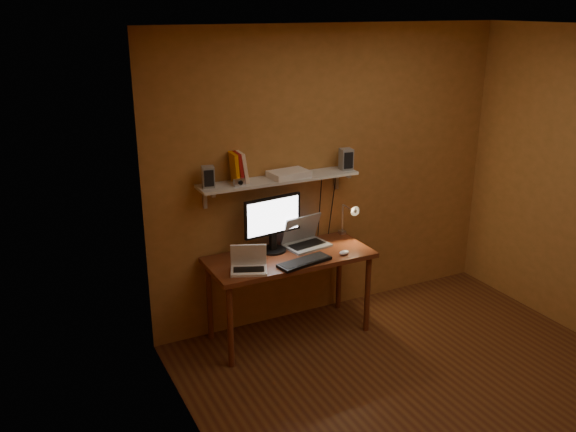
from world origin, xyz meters
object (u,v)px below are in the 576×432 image
speaker_right (346,159)px  router (289,174)px  mouse (344,253)px  desk_lamp (349,216)px  keyboard (304,262)px  speaker_left (208,177)px  shelf_camera (239,182)px  desk (290,265)px  laptop (304,238)px  wall_shelf (279,180)px  monitor (273,221)px  netbook (249,263)px

speaker_right → router: (-0.56, -0.00, -0.07)m
mouse → desk_lamp: desk_lamp is taller
keyboard → router: router is taller
speaker_left → speaker_right: size_ratio=0.91×
speaker_right → shelf_camera: speaker_right is taller
speaker_right → router: bearing=-171.7°
desk → shelf_camera: 0.84m
desk → laptop: 0.30m
mouse → wall_shelf: bearing=129.6°
keyboard → router: bearing=72.1°
wall_shelf → speaker_right: (0.64, -0.01, 0.11)m
wall_shelf → keyboard: wall_shelf is taller
desk → wall_shelf: size_ratio=1.00×
keyboard → router: size_ratio=1.42×
wall_shelf → speaker_left: bearing=179.5°
desk_lamp → router: size_ratio=1.15×
monitor → netbook: size_ratio=1.57×
monitor → laptop: (0.30, -0.00, -0.20)m
netbook → speaker_left: bearing=142.9°
mouse → speaker_right: bearing=51.5°
wall_shelf → desk_lamp: 0.77m
router → laptop: bearing=-13.7°
laptop → keyboard: 0.40m
monitor → laptop: size_ratio=1.30×
wall_shelf → shelf_camera: bearing=-169.7°
mouse → router: 0.81m
wall_shelf → laptop: bearing=-12.9°
monitor → mouse: (0.50, -0.34, -0.25)m
wall_shelf → monitor: wall_shelf is taller
wall_shelf → mouse: (0.42, -0.38, -0.59)m
speaker_left → speaker_right: bearing=11.0°
netbook → shelf_camera: (0.04, 0.25, 0.60)m
monitor → mouse: size_ratio=5.69×
shelf_camera → laptop: bearing=2.0°
wall_shelf → desk_lamp: bearing=-5.9°
desk → desk_lamp: bearing=10.8°
speaker_left → router: speaker_left is taller
desk → keyboard: keyboard is taller
netbook → desk_lamp: 1.12m
wall_shelf → speaker_left: size_ratio=8.31×
monitor → speaker_left: (-0.53, 0.05, 0.44)m
speaker_right → desk_lamp: bearing=-61.8°
speaker_left → router: (0.70, -0.02, -0.06)m
desk_lamp → shelf_camera: (-1.04, -0.00, 0.45)m
laptop → mouse: 0.40m
speaker_right → monitor: bearing=-169.4°
monitor → speaker_right: 0.85m
monitor → speaker_left: speaker_left is taller
netbook → router: bearing=53.5°
keyboard → desk_lamp: (0.63, 0.33, 0.20)m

